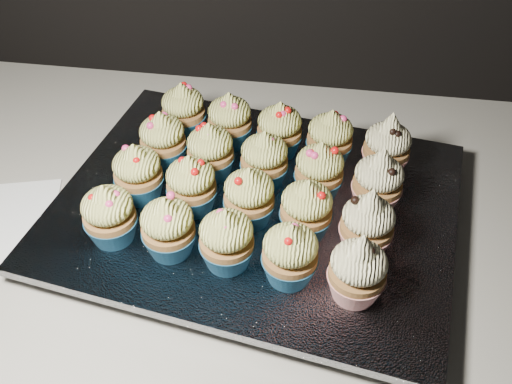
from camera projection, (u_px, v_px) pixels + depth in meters
The scene contains 23 objects.
worktop at pixel (392, 226), 0.78m from camera, with size 2.44×0.64×0.04m, color beige.
baking_tray at pixel (256, 214), 0.75m from camera, with size 0.46×0.35×0.02m, color black.
foil_lining at pixel (256, 204), 0.74m from camera, with size 0.50×0.39×0.01m, color silver.
cupcake_0 at pixel (109, 215), 0.66m from camera, with size 0.06×0.06×0.08m.
cupcake_1 at pixel (168, 228), 0.65m from camera, with size 0.06×0.06×0.08m.
cupcake_2 at pixel (227, 240), 0.63m from camera, with size 0.06×0.06×0.08m.
cupcake_3 at pixel (290, 254), 0.62m from camera, with size 0.06×0.06×0.08m.
cupcake_4 at pixel (358, 270), 0.60m from camera, with size 0.06×0.06×0.10m.
cupcake_5 at pixel (138, 173), 0.72m from camera, with size 0.06×0.06×0.08m.
cupcake_6 at pixel (191, 185), 0.70m from camera, with size 0.06×0.06×0.08m.
cupcake_7 at pixel (249, 197), 0.68m from camera, with size 0.06×0.06×0.08m.
cupcake_8 at pixel (306, 210), 0.67m from camera, with size 0.06×0.06×0.08m.
cupcake_9 at pixel (367, 224), 0.65m from camera, with size 0.06×0.06×0.10m.
cupcake_10 at pixel (163, 140), 0.77m from camera, with size 0.06×0.06×0.08m.
cupcake_11 at pixel (210, 152), 0.75m from camera, with size 0.06×0.06×0.08m.
cupcake_12 at pixel (264, 160), 0.74m from camera, with size 0.06×0.06×0.08m.
cupcake_13 at pixel (319, 171), 0.72m from camera, with size 0.06×0.06×0.08m.
cupcake_14 at pixel (378, 181), 0.70m from camera, with size 0.06×0.06×0.10m.
cupcake_15 at pixel (183, 111), 0.82m from camera, with size 0.06×0.06×0.08m.
cupcake_16 at pixel (230, 121), 0.80m from camera, with size 0.06×0.06×0.08m.
cupcake_17 at pixel (279, 130), 0.78m from camera, with size 0.06×0.06×0.08m.
cupcake_18 at pixel (330, 138), 0.77m from camera, with size 0.06×0.06×0.08m.
cupcake_19 at pixel (387, 147), 0.75m from camera, with size 0.06×0.06×0.10m.
Camera 1 is at (-0.11, 1.14, 1.44)m, focal length 40.00 mm.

